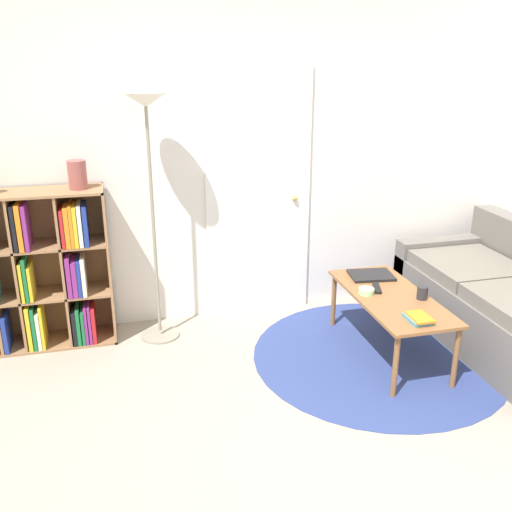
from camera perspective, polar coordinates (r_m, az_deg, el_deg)
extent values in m
plane|color=gray|center=(3.05, 8.28, -23.03)|extent=(14.00, 14.00, 0.00)
cube|color=silver|center=(4.47, -2.03, 9.94)|extent=(7.48, 0.05, 2.60)
cube|color=white|center=(4.53, 0.23, 6.13)|extent=(0.85, 0.02, 1.98)
sphere|color=tan|center=(4.60, 3.89, 5.78)|extent=(0.04, 0.04, 0.04)
cylinder|color=navy|center=(4.25, 12.08, -9.71)|extent=(1.79, 1.79, 0.01)
cube|color=#936B47|center=(4.35, -14.46, -0.82)|extent=(0.02, 0.34, 1.16)
cube|color=#936B47|center=(4.22, -21.58, 5.91)|extent=(0.96, 0.34, 0.02)
cube|color=#936B47|center=(4.61, -19.78, -7.98)|extent=(0.96, 0.34, 0.02)
cube|color=#936B47|center=(4.53, -20.46, -0.63)|extent=(0.96, 0.02, 1.16)
cube|color=#936B47|center=(4.40, -22.64, -1.50)|extent=(0.02, 0.32, 1.12)
cube|color=#936B47|center=(4.36, -18.63, -1.17)|extent=(0.02, 0.32, 1.12)
cube|color=#936B47|center=(4.45, -20.35, -3.59)|extent=(0.93, 0.32, 0.02)
cube|color=#936B47|center=(4.32, -20.94, 0.98)|extent=(0.93, 0.32, 0.02)
cube|color=olive|center=(4.53, -24.05, -6.98)|extent=(0.02, 0.19, 0.27)
cube|color=navy|center=(4.54, -23.64, -6.87)|extent=(0.03, 0.23, 0.27)
cube|color=gold|center=(4.52, -21.61, -6.29)|extent=(0.03, 0.26, 0.33)
cube|color=#196B38|center=(4.50, -21.21, -6.42)|extent=(0.02, 0.23, 0.32)
cube|color=silver|center=(4.50, -20.82, -6.64)|extent=(0.03, 0.22, 0.28)
cube|color=gold|center=(4.49, -20.52, -6.32)|extent=(0.02, 0.23, 0.33)
cube|color=black|center=(4.47, -17.66, -6.62)|extent=(0.03, 0.19, 0.26)
cube|color=#196B38|center=(4.48, -17.29, -6.36)|extent=(0.03, 0.24, 0.28)
cube|color=#196B38|center=(4.49, -16.88, -6.40)|extent=(0.02, 0.26, 0.25)
cube|color=#7F287A|center=(4.48, -16.60, -6.22)|extent=(0.02, 0.25, 0.29)
cube|color=#7F287A|center=(4.48, -16.27, -6.16)|extent=(0.02, 0.26, 0.29)
cube|color=#B21E23|center=(4.49, -15.91, -6.22)|extent=(0.03, 0.26, 0.27)
cube|color=gold|center=(4.36, -22.27, -2.17)|extent=(0.02, 0.23, 0.28)
cube|color=#196B38|center=(4.34, -21.97, -2.03)|extent=(0.02, 0.19, 0.31)
cube|color=gold|center=(4.36, -21.54, -2.28)|extent=(0.02, 0.23, 0.25)
cube|color=#7F287A|center=(4.33, -18.17, -1.69)|extent=(0.03, 0.24, 0.30)
cube|color=#7F287A|center=(4.32, -17.67, -1.95)|extent=(0.03, 0.21, 0.26)
cube|color=navy|center=(4.32, -17.24, -1.87)|extent=(0.03, 0.22, 0.27)
cube|color=silver|center=(4.32, -16.84, -1.73)|extent=(0.03, 0.23, 0.28)
cube|color=black|center=(4.24, -22.94, 2.75)|extent=(0.03, 0.21, 0.32)
cube|color=orange|center=(4.22, -22.48, 2.81)|extent=(0.03, 0.20, 0.33)
cube|color=#7F287A|center=(4.24, -21.95, 2.88)|extent=(0.03, 0.24, 0.32)
cube|color=#B21E23|center=(4.20, -18.76, 2.79)|extent=(0.02, 0.21, 0.27)
cube|color=orange|center=(4.19, -18.35, 2.91)|extent=(0.03, 0.19, 0.29)
cube|color=orange|center=(4.22, -17.94, 3.13)|extent=(0.02, 0.26, 0.30)
cube|color=gold|center=(4.19, -17.59, 3.00)|extent=(0.03, 0.20, 0.29)
cube|color=silver|center=(4.20, -17.16, 3.13)|extent=(0.03, 0.23, 0.29)
cube|color=navy|center=(4.21, -16.68, 3.15)|extent=(0.03, 0.24, 0.29)
cylinder|color=gray|center=(4.49, -9.53, -7.77)|extent=(0.29, 0.29, 0.01)
cylinder|color=gray|center=(4.15, -10.23, 3.27)|extent=(0.02, 0.02, 1.71)
cone|color=white|center=(4.00, -11.00, 15.09)|extent=(0.31, 0.31, 0.10)
cube|color=#66605B|center=(4.63, 23.44, -5.54)|extent=(0.88, 1.79, 0.43)
cube|color=#66605B|center=(5.21, 18.25, -1.24)|extent=(0.88, 0.16, 0.57)
cube|color=#6C665C|center=(4.75, 20.49, -1.02)|extent=(0.68, 0.71, 0.10)
cube|color=brown|center=(4.11, 13.34, -3.99)|extent=(0.50, 1.11, 0.02)
cylinder|color=brown|center=(3.71, 13.76, -10.68)|extent=(0.04, 0.04, 0.43)
cylinder|color=brown|center=(4.54, 7.77, -4.40)|extent=(0.04, 0.04, 0.43)
cylinder|color=brown|center=(3.92, 19.34, -9.59)|extent=(0.04, 0.04, 0.43)
cylinder|color=brown|center=(4.71, 12.58, -3.81)|extent=(0.04, 0.04, 0.43)
cube|color=black|center=(4.40, 11.44, -1.90)|extent=(0.35, 0.28, 0.02)
cylinder|color=#9ED193|center=(4.08, 10.98, -3.47)|extent=(0.11, 0.11, 0.04)
cube|color=teal|center=(3.77, 15.81, -6.07)|extent=(0.12, 0.18, 0.03)
cube|color=orange|center=(3.76, 16.06, -5.87)|extent=(0.12, 0.18, 0.01)
cylinder|color=#28282D|center=(4.08, 16.29, -3.55)|extent=(0.07, 0.07, 0.09)
cube|color=black|center=(4.18, 12.01, -3.16)|extent=(0.09, 0.18, 0.02)
cylinder|color=#934C47|center=(4.17, -17.43, 7.77)|extent=(0.13, 0.13, 0.20)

